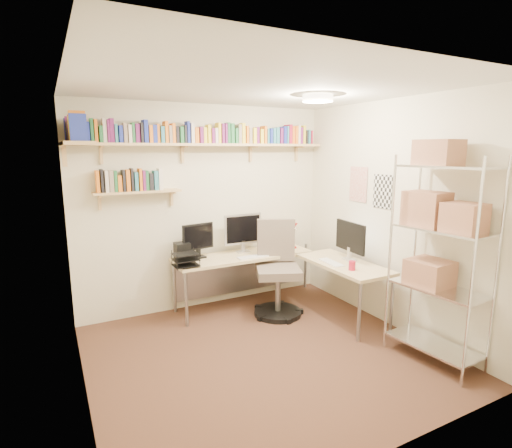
% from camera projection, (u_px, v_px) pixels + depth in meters
% --- Properties ---
extents(ground, '(3.20, 3.20, 0.00)m').
position_uv_depth(ground, '(265.00, 354.00, 3.90)').
color(ground, '#432A1C').
rests_on(ground, ground).
extents(room_shell, '(3.24, 3.04, 2.52)m').
position_uv_depth(room_shell, '(266.00, 196.00, 3.61)').
color(room_shell, beige).
rests_on(room_shell, ground).
extents(wall_shelves, '(3.12, 1.09, 0.80)m').
position_uv_depth(wall_shelves, '(176.00, 144.00, 4.46)').
color(wall_shelves, tan).
rests_on(wall_shelves, ground).
extents(corner_desk, '(2.08, 1.72, 1.17)m').
position_uv_depth(corner_desk, '(261.00, 258.00, 4.83)').
color(corner_desk, '#CDBD85').
rests_on(corner_desk, ground).
extents(office_chair, '(0.66, 0.66, 1.13)m').
position_uv_depth(office_chair, '(277.00, 275.00, 4.80)').
color(office_chair, black).
rests_on(office_chair, ground).
extents(wire_rack, '(0.48, 0.86, 2.05)m').
position_uv_depth(wire_rack, '(438.00, 226.00, 3.60)').
color(wire_rack, silver).
rests_on(wire_rack, ground).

